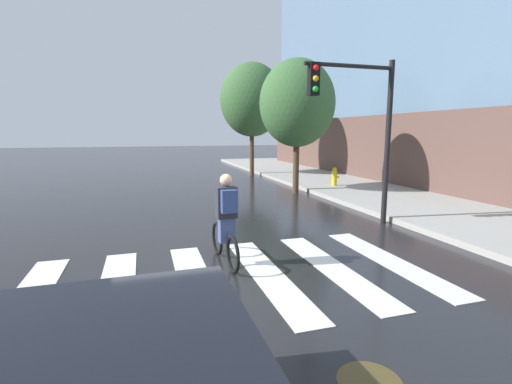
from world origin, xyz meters
The scene contains 9 objects.
ground_plane centered at (0.00, 0.00, 0.00)m, with size 120.00×120.00×0.00m, color black.
crosswalk_stripes centered at (-0.09, 0.00, 0.01)m, with size 7.85×3.70×0.01m.
manhole_cover centered at (1.20, -2.85, 0.00)m, with size 0.64×0.64×0.01m, color #473D1E.
cyclist centered at (0.56, 0.68, 0.84)m, with size 0.37×1.71×1.69m.
traffic_light_near centered at (4.45, 2.53, 2.86)m, with size 2.47×0.28×4.20m.
fire_hydrant centered at (6.99, 8.28, 0.53)m, with size 0.33×0.22×0.78m.
street_tree_near centered at (4.98, 7.78, 3.51)m, with size 2.92×2.92×5.20m.
street_tree_mid centered at (4.99, 14.00, 4.14)m, with size 3.45×3.45×6.13m.
corner_building centered at (18.82, 11.62, 6.27)m, with size 18.33×21.71×12.63m.
Camera 1 is at (-0.82, -5.62, 2.41)m, focal length 25.72 mm.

